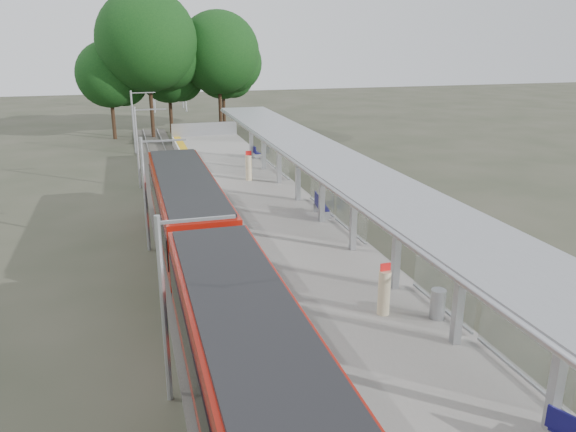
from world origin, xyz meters
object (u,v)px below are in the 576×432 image
Objects in this scene: info_pillar_far at (249,168)px; info_pillar_near at (384,292)px; train at (208,265)px; bench_mid at (320,205)px; litter_bin at (438,304)px; bench_far at (255,151)px.

info_pillar_near is at bearing -79.18° from info_pillar_far.
train is 10.04m from bench_mid.
litter_bin is at bearing -81.34° from bench_mid.
info_pillar_far is (-1.88, 8.34, 0.23)m from bench_mid.
info_pillar_near is at bearing -30.99° from train.
bench_far is 0.76× the size of info_pillar_near.
info_pillar_far is at bearing 111.03° from bench_mid.
info_pillar_near is at bearing -89.62° from bench_mid.
bench_far is 25.77m from info_pillar_near.
train is 23.56m from bench_far.
litter_bin is at bearing -28.72° from info_pillar_near.
litter_bin is at bearing -74.74° from info_pillar_far.
info_pillar_near is 18.94m from info_pillar_far.
info_pillar_far is 19.78m from litter_bin.
bench_far is at bearing 83.98° from info_pillar_far.
bench_far is (6.75, 22.57, -0.57)m from train.
litter_bin is at bearing -94.44° from bench_far.
bench_far is at bearing 83.67° from info_pillar_near.
train is 16.51m from info_pillar_far.
info_pillar_far is at bearing 95.64° from litter_bin.
train reaches higher than info_pillar_near.
train is at bearing -97.46° from info_pillar_far.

